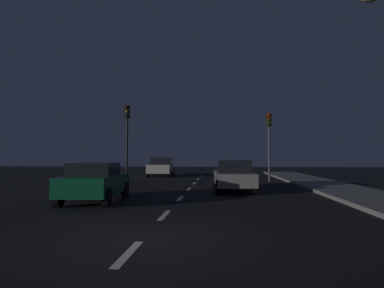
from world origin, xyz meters
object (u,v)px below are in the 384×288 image
(traffic_signal_right, at_px, (269,133))
(car_oncoming_far, at_px, (161,167))
(traffic_signal_left, at_px, (127,128))
(car_stopped_ahead, at_px, (233,175))
(car_adjacent_lane, at_px, (95,181))

(traffic_signal_right, xyz_separation_m, car_oncoming_far, (-8.31, 5.68, -2.43))
(traffic_signal_left, bearing_deg, traffic_signal_right, -0.01)
(traffic_signal_left, relative_size, car_stopped_ahead, 1.18)
(traffic_signal_left, bearing_deg, car_stopped_ahead, -40.61)
(car_oncoming_far, bearing_deg, car_stopped_ahead, -64.19)
(car_stopped_ahead, xyz_separation_m, car_oncoming_far, (-5.68, 11.74, 0.04))
(traffic_signal_left, relative_size, car_oncoming_far, 1.17)
(traffic_signal_left, height_order, car_oncoming_far, traffic_signal_left)
(traffic_signal_left, xyz_separation_m, traffic_signal_right, (9.70, -0.00, -0.42))
(car_stopped_ahead, bearing_deg, car_adjacent_lane, -141.13)
(traffic_signal_right, distance_m, car_adjacent_lane, 13.29)
(traffic_signal_left, bearing_deg, car_adjacent_lane, -80.43)
(traffic_signal_left, xyz_separation_m, car_oncoming_far, (1.39, 5.68, -2.85))
(traffic_signal_right, xyz_separation_m, car_adjacent_lane, (-7.96, -10.35, -2.49))
(car_stopped_ahead, bearing_deg, traffic_signal_right, 66.51)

